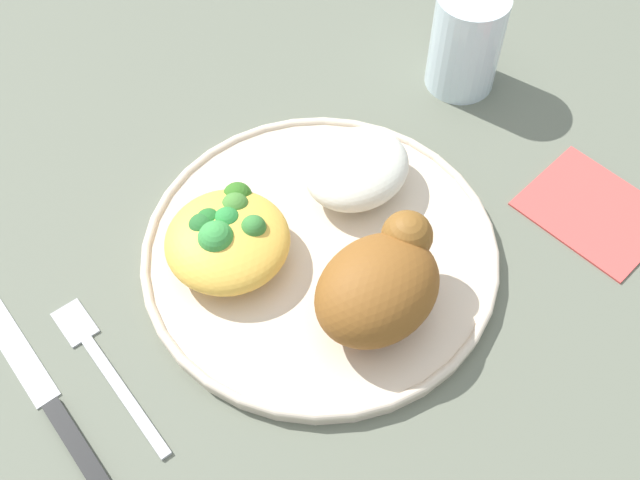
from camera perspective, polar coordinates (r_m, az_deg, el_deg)
ground_plane at (r=0.60m, az=0.00°, el=-1.30°), size 2.00×2.00×0.00m
plate at (r=0.59m, az=0.00°, el=-0.91°), size 0.27×0.27×0.01m
roasted_chicken at (r=0.53m, az=4.39°, el=-3.23°), size 0.10×0.08×0.06m
rice_pile at (r=0.61m, az=2.69°, el=5.18°), size 0.09×0.07×0.04m
mac_cheese_with_broccoli at (r=0.57m, az=-6.76°, el=0.23°), size 0.09×0.09×0.04m
fork at (r=0.57m, az=-15.28°, el=-8.84°), size 0.03×0.14×0.01m
knife at (r=0.57m, az=-19.02°, el=-11.01°), size 0.03×0.19×0.01m
water_glass at (r=0.70m, az=10.53°, el=13.97°), size 0.06×0.06×0.09m
napkin at (r=0.66m, az=19.25°, el=2.06°), size 0.09×0.11×0.00m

